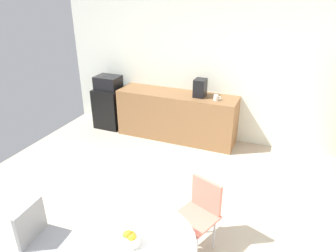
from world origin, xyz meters
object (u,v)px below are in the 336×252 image
Objects in this scene: microwave at (108,82)px; chair_gray at (41,234)px; mug_white at (216,98)px; mini_fridge at (110,107)px; coffee_maker at (200,88)px; chair_coral at (201,207)px; fruit_bowl at (130,238)px.

chair_gray is (1.36, -3.44, -0.42)m from microwave.
microwave reaches higher than mug_white.
mini_fridge is 1.69× the size of microwave.
mini_fridge is 0.54m from microwave.
mug_white is at bearing -14.42° from coffee_maker.
mug_white is at bearing 100.95° from chair_coral.
mini_fridge is at bearing 180.00° from coffee_maker.
microwave is 0.58× the size of chair_gray.
mini_fridge is at bearing 137.56° from chair_coral.
microwave is 1.50× the size of coffee_maker.
fruit_bowl is at bearing -55.48° from mini_fridge.
microwave is at bearing 124.52° from fruit_bowl.
fruit_bowl is 0.64× the size of coffee_maker.
mug_white is at bearing -2.11° from mini_fridge.
mini_fridge is at bearing 111.53° from chair_gray.
mug_white is (-0.09, 3.30, 0.17)m from fruit_bowl.
fruit_bowl is at bearing -111.80° from chair_coral.
fruit_bowl reaches higher than chair_gray.
microwave is at bearing 111.53° from chair_gray.
fruit_bowl reaches higher than mini_fridge.
mini_fridge is 3.65m from chair_coral.
coffee_maker reaches higher than chair_coral.
mug_white is (0.87, 3.36, 0.43)m from chair_gray.
mini_fridge is 3.94× the size of fruit_bowl.
fruit_bowl is (0.97, 0.06, 0.26)m from chair_gray.
chair_coral is at bearing 68.20° from fruit_bowl.
coffee_maker is (-0.78, 2.46, 0.54)m from chair_coral.
fruit_bowl is (-0.37, -0.92, 0.26)m from chair_coral.
chair_coral is 1.02m from fruit_bowl.
mini_fridge is at bearing 124.52° from fruit_bowl.
mug_white is at bearing 75.42° from chair_gray.
coffee_maker is at bearing 165.58° from mug_white.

